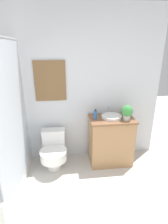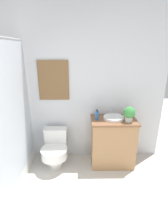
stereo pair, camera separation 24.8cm
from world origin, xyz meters
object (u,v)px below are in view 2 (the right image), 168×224
Objects in this scene: soap_bottle at (97,115)px; potted_plant at (129,113)px; toilet at (55,148)px; sink at (114,118)px.

soap_bottle is 0.49m from potted_plant.
toilet is at bearing 177.25° from potted_plant.
toilet is 1.68× the size of sink.
sink is at bearing 3.36° from toilet.
potted_plant is (1.15, -0.06, 0.63)m from toilet.
toilet is at bearing -176.64° from sink.
potted_plant is at bearing -28.03° from sink.
soap_bottle reaches higher than sink.
potted_plant reaches higher than soap_bottle.
sink is 0.26m from potted_plant.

